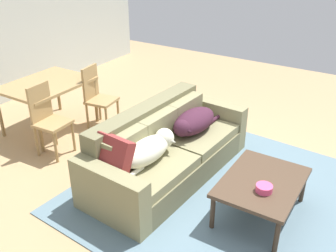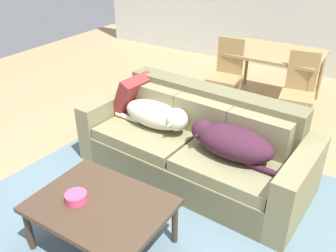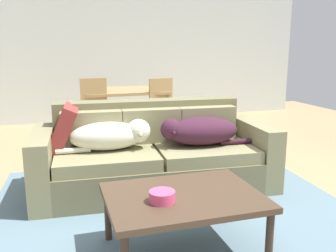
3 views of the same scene
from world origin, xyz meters
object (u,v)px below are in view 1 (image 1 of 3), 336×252
dog_on_right_cushion (193,122)px  dog_on_left_cushion (150,149)px  coffee_table (262,184)px  dining_table (46,87)px  throw_pillow_by_left_arm (112,157)px  bowl_on_coffee_table (264,188)px  couch (165,151)px  dining_chair_near_right (97,95)px  dining_chair_near_left (48,117)px

dog_on_right_cushion → dog_on_left_cushion: bearing=178.1°
coffee_table → dining_table: size_ratio=0.84×
dog_on_left_cushion → throw_pillow_by_left_arm: size_ratio=2.00×
dog_on_left_cushion → dog_on_right_cushion: (0.83, -0.08, 0.00)m
dog_on_left_cushion → dog_on_right_cushion: 0.84m
dog_on_right_cushion → bowl_on_coffee_table: dog_on_right_cushion is taller
coffee_table → bowl_on_coffee_table: bearing=-156.4°
dining_table → coffee_table: bearing=-94.0°
dining_table → dog_on_left_cushion: bearing=-103.2°
couch → coffee_table: (-0.14, -1.27, 0.07)m
dining_chair_near_right → dog_on_right_cushion: bearing=-103.5°
dog_on_right_cushion → couch: bearing=164.0°
dog_on_right_cushion → dining_chair_near_right: 1.76m
dog_on_left_cushion → dining_chair_near_left: bearing=92.8°
dining_chair_near_right → bowl_on_coffee_table: bearing=-114.9°
throw_pillow_by_left_arm → dining_table: (0.96, 2.03, 0.04)m
dog_on_right_cushion → dining_table: bearing=101.6°
dog_on_right_cushion → bowl_on_coffee_table: (-0.72, -1.20, -0.11)m
couch → bowl_on_coffee_table: couch is taller
dining_chair_near_right → dining_chair_near_left: bearing=172.1°
bowl_on_coffee_table → couch: bearing=77.3°
couch → dog_on_left_cushion: bearing=-167.0°
bowl_on_coffee_table → dining_table: bearing=83.3°
bowl_on_coffee_table → dining_chair_near_left: 2.94m
coffee_table → dining_table: dining_table is taller
bowl_on_coffee_table → throw_pillow_by_left_arm: bearing=110.7°
dog_on_right_cushion → coffee_table: 1.27m
dog_on_right_cushion → throw_pillow_by_left_arm: 1.30m
throw_pillow_by_left_arm → dining_chair_near_left: bearing=72.7°
dining_chair_near_left → dog_on_left_cushion: bearing=-94.0°
couch → dog_on_right_cushion: bearing=-16.0°
dining_chair_near_left → dining_chair_near_right: (0.97, 0.00, -0.02)m
throw_pillow_by_left_arm → dog_on_right_cushion: bearing=-11.6°
dog_on_left_cushion → throw_pillow_by_left_arm: bearing=161.5°
couch → throw_pillow_by_left_arm: size_ratio=5.36×
dog_on_left_cushion → dining_chair_near_right: bearing=62.8°
throw_pillow_by_left_arm → bowl_on_coffee_table: size_ratio=2.64×
dog_on_right_cushion → dining_table: size_ratio=0.75×
throw_pillow_by_left_arm → dining_table: bearing=64.8°
dining_table → throw_pillow_by_left_arm: bearing=-115.2°
dining_chair_near_left → throw_pillow_by_left_arm: bearing=-110.4°
couch → dining_table: bearing=90.9°
coffee_table → dog_on_right_cushion: bearing=63.7°
coffee_table → bowl_on_coffee_table: 0.20m
bowl_on_coffee_table → dining_chair_near_right: 3.08m
couch → dog_on_left_cushion: size_ratio=2.67×
dining_table → dining_chair_near_right: dining_chair_near_right is taller
dining_chair_near_left → coffee_table: bearing=-88.1°
couch → bowl_on_coffee_table: 1.39m
throw_pillow_by_left_arm → dining_chair_near_left: 1.56m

